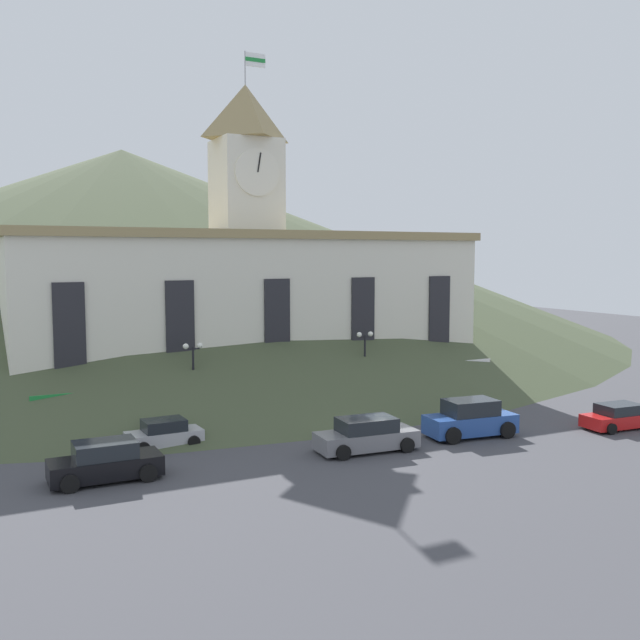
% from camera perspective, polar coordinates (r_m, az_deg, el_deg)
% --- Properties ---
extents(ground_plane, '(160.00, 160.00, 0.00)m').
position_cam_1_polar(ground_plane, '(38.48, 4.51, -10.02)').
color(ground_plane, '#424247').
extents(civic_building, '(34.70, 12.00, 25.08)m').
position_cam_1_polar(civic_building, '(54.43, -5.84, 1.41)').
color(civic_building, silver).
rests_on(civic_building, ground).
extents(banner_fence, '(32.49, 0.12, 2.27)m').
position_cam_1_polar(banner_fence, '(47.14, -2.00, -5.74)').
color(banner_fence, '#1E8438').
rests_on(banner_fence, ground).
extents(hillside_backdrop, '(125.42, 125.42, 23.90)m').
position_cam_1_polar(hillside_backdrop, '(98.76, -15.43, 6.12)').
color(hillside_backdrop, '#424C33').
rests_on(hillside_backdrop, ground).
extents(street_lamp_right, '(1.26, 0.36, 4.66)m').
position_cam_1_polar(street_lamp_right, '(45.00, -10.12, -3.39)').
color(street_lamp_right, black).
rests_on(street_lamp_right, ground).
extents(street_lamp_center, '(1.26, 0.36, 4.77)m').
position_cam_1_polar(street_lamp_center, '(49.85, 3.60, -2.40)').
color(street_lamp_center, black).
rests_on(street_lamp_center, ground).
extents(car_silver_hatch, '(3.96, 2.12, 1.50)m').
position_cam_1_polar(car_silver_hatch, '(38.82, -12.37, -8.93)').
color(car_silver_hatch, '#B7B7BC').
rests_on(car_silver_hatch, ground).
extents(car_black_suv, '(4.90, 2.37, 1.80)m').
position_cam_1_polar(car_black_suv, '(33.95, -16.79, -10.86)').
color(car_black_suv, black).
rests_on(car_black_suv, ground).
extents(car_blue_van, '(5.27, 2.79, 2.10)m').
position_cam_1_polar(car_blue_van, '(40.89, 11.93, -7.80)').
color(car_blue_van, '#284C99').
rests_on(car_blue_van, ground).
extents(car_gray_pickup, '(5.42, 2.65, 1.75)m').
position_cam_1_polar(car_gray_pickup, '(37.31, 3.75, -9.21)').
color(car_gray_pickup, slate).
rests_on(car_gray_pickup, ground).
extents(car_red_sedan, '(4.51, 2.35, 1.45)m').
position_cam_1_polar(car_red_sedan, '(45.46, 22.80, -7.16)').
color(car_red_sedan, red).
rests_on(car_red_sedan, ground).
extents(pedestrian, '(0.56, 0.56, 1.84)m').
position_cam_1_polar(pedestrian, '(46.02, 1.29, -6.18)').
color(pedestrian, brown).
rests_on(pedestrian, ground).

